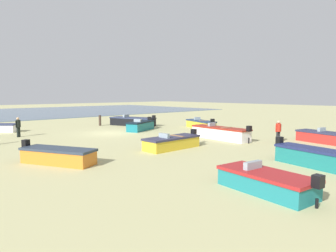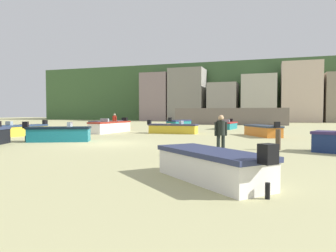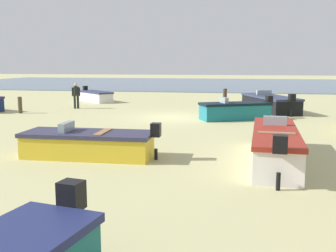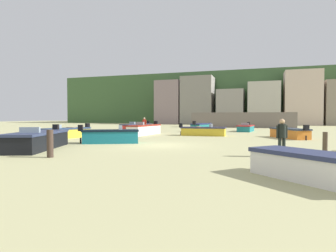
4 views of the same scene
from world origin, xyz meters
The scene contains 20 objects.
ground_plane centered at (0.00, 0.00, 0.00)m, with size 160.00×160.00×0.00m, color tan.
headland_hill centered at (0.00, 66.00, 6.19)m, with size 90.00×32.00×12.38m, color #3D5F34.
harbor_pier centered at (3.23, 30.00, 1.18)m, with size 15.79×2.40×2.37m, color slate.
townhouse_left centered at (-14.11, 46.53, 4.97)m, with size 5.79×5.06×9.93m, color gray.
townhouse_centre_left centered at (-7.44, 46.71, 5.31)m, with size 6.96×5.42×10.62m, color gray.
townhouse_centre centered at (-0.16, 47.24, 3.75)m, with size 5.61×6.49×7.51m, color gray.
townhouse_centre_right centered at (6.68, 47.00, 4.43)m, with size 6.38×6.01×8.86m, color beige.
townhouse_right centered at (14.01, 46.51, 5.44)m, with size 6.81×5.02×10.88m, color beige.
boat_white_2 centered at (-4.46, 8.78, 0.49)m, with size 1.53×5.39×1.26m.
boat_red_3 centered at (-8.38, 15.61, 0.42)m, with size 2.25×5.43×1.14m.
boat_white_4 centered at (7.27, -7.65, 0.40)m, with size 3.35×3.23×1.10m.
boat_orange_5 centered at (8.16, 8.33, 0.41)m, with size 2.91×4.07×1.12m.
boat_yellow_6 centered at (1.08, 9.21, 0.41)m, with size 4.24×1.51×1.10m.
boat_yellow_7 centered at (-8.81, 2.95, 0.43)m, with size 2.38×4.36×1.14m.
boat_teal_8 centered at (-3.22, 0.21, 0.45)m, with size 3.81×2.63×1.19m.
boat_teal_9 centered at (4.39, 17.66, 0.38)m, with size 1.90×3.83×1.05m.
boat_teal_10 centered at (-0.76, 17.42, 0.46)m, with size 1.89×4.38×1.22m.
mooring_post_mid_beach centered at (9.01, -0.16, 0.48)m, with size 0.23×0.23×0.95m, color #4B3C2D.
beach_walker_foreground centered at (6.81, -3.02, 0.95)m, with size 0.50×0.47×1.62m.
beach_walker_distant centered at (-6.13, 12.69, 0.95)m, with size 0.53×0.42×1.62m.
Camera 2 is at (8.62, -15.30, 1.71)m, focal length 33.35 mm.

